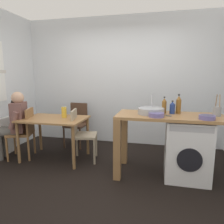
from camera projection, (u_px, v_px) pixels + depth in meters
ground_plane at (99, 178)px, 2.95m from camera, size 5.46×5.46×0.00m
wall_back at (122, 82)px, 4.40m from camera, size 4.60×0.10×2.70m
dining_table at (54, 124)px, 3.58m from camera, size 1.10×0.76×0.74m
chair_person_seat at (24, 130)px, 3.65m from camera, size 0.51×0.51×0.90m
chair_opposite at (81, 132)px, 3.53m from camera, size 0.48×0.48×0.90m
chair_spare_by_wall at (77, 122)px, 4.32m from camera, size 0.42×0.42×0.90m
seated_person at (14, 122)px, 3.61m from camera, size 0.56×0.54×1.20m
kitchen_counter at (154, 125)px, 2.98m from camera, size 1.50×0.68×0.92m
washing_machine at (187, 149)px, 2.93m from camera, size 0.60×0.61×0.86m
sink_basin at (151, 111)px, 2.95m from camera, size 0.38×0.38×0.09m
tap at (152, 103)px, 3.11m from camera, size 0.02×0.02×0.28m
bottle_tall_green at (164, 106)px, 3.02m from camera, size 0.07×0.07×0.25m
bottle_squat_brown at (172, 108)px, 2.97m from camera, size 0.08×0.08×0.19m
bottle_clear_small at (179, 105)px, 3.00m from camera, size 0.07×0.07×0.29m
mixing_bowl at (156, 115)px, 2.75m from camera, size 0.21×0.21×0.06m
utensil_crock at (217, 111)px, 2.80m from camera, size 0.11×0.11×0.30m
colander at (207, 117)px, 2.59m from camera, size 0.20×0.20×0.06m
vase at (64, 112)px, 3.61m from camera, size 0.09×0.09×0.19m
scissors at (166, 116)px, 2.82m from camera, size 0.15×0.06×0.01m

